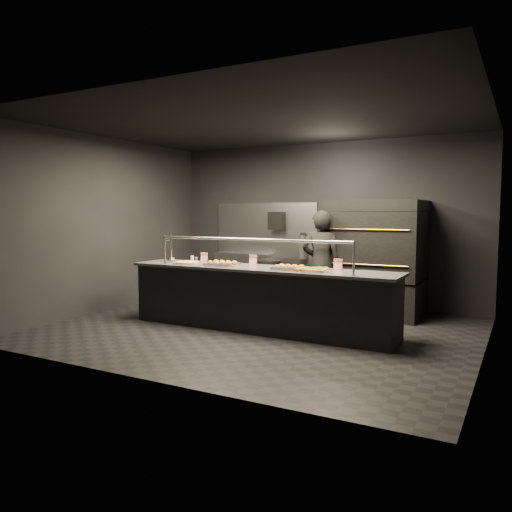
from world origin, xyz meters
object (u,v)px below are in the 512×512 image
Objects in this scene: round_pizza at (187,263)px; fire_extinguisher at (303,247)px; beer_tap at (171,253)px; towel_dispenser at (277,221)px; slider_tray_a at (222,264)px; square_pizza at (312,270)px; pizza_oven at (376,257)px; slider_tray_b at (289,268)px; trash_bin at (269,281)px; prep_shelf at (244,275)px; worker at (321,264)px; service_counter at (260,298)px.

fire_extinguisher is at bearing 70.52° from round_pizza.
round_pizza is at bearing -8.97° from beer_tap.
towel_dispenser reaches higher than slider_tray_a.
square_pizza is (2.08, 0.02, 0.00)m from round_pizza.
slider_tray_b is (-0.70, -1.96, -0.02)m from pizza_oven.
beer_tap is (-1.25, -2.43, 0.01)m from fire_extinguisher.
slider_tray_b is 0.61× the size of trash_bin.
square_pizza reaches higher than prep_shelf.
worker is at bearing -27.95° from prep_shelf.
service_counter is at bearing -55.41° from prep_shelf.
slider_tray_a is 1.68m from worker.
fire_extinguisher is 0.98× the size of beer_tap.
beer_tap is 2.43m from worker.
worker reaches higher than square_pizza.
prep_shelf is 3.46m from square_pizza.
service_counter is 8.12× the size of fire_extinguisher.
beer_tap is at bearing 179.33° from slider_tray_b.
pizza_oven reaches higher than fire_extinguisher.
slider_tray_a is at bearing 37.05° from worker.
service_counter is 8.34× the size of square_pizza.
prep_shelf is at bearing 159.27° from trash_bin.
slider_tray_a is 1.10m from slider_tray_b.
trash_bin is at bearing -44.29° from worker.
service_counter reaches higher than slider_tray_a.
towel_dispenser is 3.08m from square_pizza.
towel_dispenser is at bearing -178.96° from fire_extinguisher.
trash_bin is at bearing 129.49° from square_pizza.
prep_shelf is 2.39m from worker.
fire_extinguisher reaches higher than prep_shelf.
service_counter is 1.37m from worker.
slider_tray_a is (-0.60, -0.07, 0.49)m from service_counter.
pizza_oven is 3.70× the size of beer_tap.
service_counter is at bearing -122.27° from pizza_oven.
pizza_oven is at bearing 79.92° from square_pizza.
beer_tap is 0.64× the size of trash_bin.
slider_tray_a is at bearing -67.27° from prep_shelf.
pizza_oven is at bearing -149.73° from worker.
beer_tap reaches higher than square_pizza.
worker reaches higher than fire_extinguisher.
trash_bin is at bearing 113.65° from service_counter.
slider_tray_a is (1.00, -0.03, -0.12)m from beer_tap.
beer_tap is at bearing -117.21° from fire_extinguisher.
service_counter is at bearing 6.21° from slider_tray_a.
round_pizza is 0.25× the size of worker.
service_counter is 2.78m from towel_dispenser.
towel_dispenser reaches higher than service_counter.
round_pizza is 2.08m from square_pizza.
fire_extinguisher is at bearing 98.30° from service_counter.
prep_shelf is at bearing -174.29° from towel_dispenser.
worker is (1.38, -1.17, -0.68)m from towel_dispenser.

